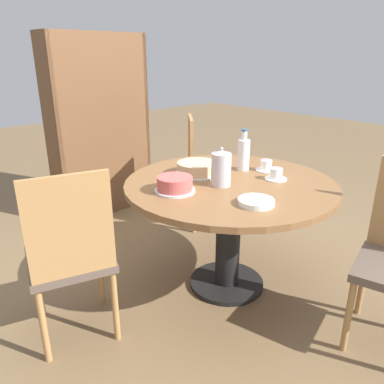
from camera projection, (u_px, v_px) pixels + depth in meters
name	position (u px, v px, depth m)	size (l,w,h in m)	color
ground_plane	(226.00, 284.00, 2.54)	(14.00, 14.00, 0.00)	brown
dining_table	(229.00, 204.00, 2.34)	(1.29, 1.29, 0.74)	black
chair_b	(205.00, 170.00, 3.28)	(0.59, 0.59, 0.98)	#A87A47
chair_c	(71.00, 254.00, 1.90)	(0.52, 0.52, 0.98)	#A87A47
bookshelf	(101.00, 132.00, 3.50)	(0.94, 0.28, 1.65)	brown
coffee_pot	(221.00, 168.00, 2.19)	(0.12, 0.12, 0.23)	silver
water_bottle	(243.00, 154.00, 2.48)	(0.08, 0.08, 0.27)	silver
cake_main	(197.00, 169.00, 2.40)	(0.29, 0.29, 0.08)	silver
cake_second	(175.00, 184.00, 2.10)	(0.23, 0.23, 0.09)	silver
cup_a	(276.00, 175.00, 2.31)	(0.14, 0.14, 0.07)	silver
cup_b	(266.00, 166.00, 2.49)	(0.14, 0.14, 0.07)	silver
plate_stack	(256.00, 202.00, 1.93)	(0.19, 0.19, 0.03)	white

